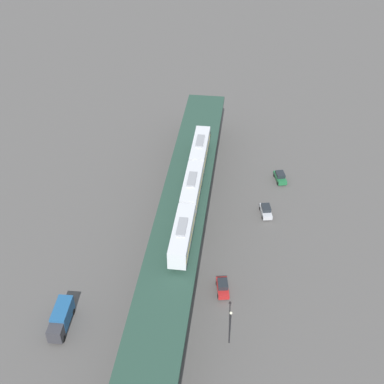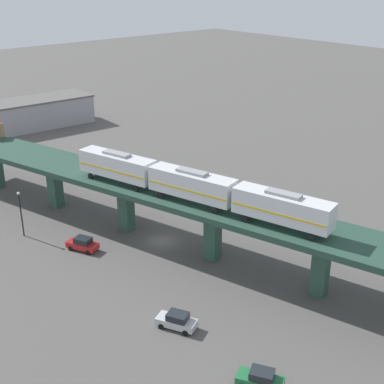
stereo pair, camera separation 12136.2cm
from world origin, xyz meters
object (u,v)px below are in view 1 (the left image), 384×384
object	(u,v)px
street_car_red	(223,287)
delivery_truck	(61,318)
street_car_green	(280,177)
street_car_silver	(266,210)
subway_train	(192,187)
street_lamp	(230,325)

from	to	relation	value
street_car_red	delivery_truck	distance (m)	26.05
street_car_green	street_car_silver	bearing A→B (deg)	90.97
subway_train	delivery_truck	world-z (taller)	subway_train
street_car_silver	street_lamp	size ratio (longest dim) A/B	0.68
delivery_truck	street_lamp	size ratio (longest dim) A/B	1.09
street_car_silver	street_car_red	world-z (taller)	same
street_car_green	street_lamp	xyz separation A→B (m)	(-3.24, 43.21, 3.17)
street_car_silver	delivery_truck	bearing A→B (deg)	59.99
street_car_red	street_lamp	size ratio (longest dim) A/B	0.68
delivery_truck	street_car_red	bearing A→B (deg)	-142.23
street_car_silver	street_car_green	size ratio (longest dim) A/B	1.01
street_car_green	delivery_truck	world-z (taller)	delivery_truck
street_car_red	delivery_truck	bearing A→B (deg)	37.77
street_car_silver	street_car_red	distance (m)	21.93
street_car_green	subway_train	bearing A→B (deg)	63.63
street_car_green	delivery_truck	size ratio (longest dim) A/B	0.63
street_lamp	street_car_silver	bearing A→B (deg)	-84.46
street_car_silver	delivery_truck	world-z (taller)	delivery_truck
street_car_green	delivery_truck	xyz separation A→B (m)	(21.65, 49.79, 0.82)
subway_train	street_car_silver	size ratio (longest dim) A/B	7.73
subway_train	street_car_silver	xyz separation A→B (m)	(-11.28, -10.39, -9.69)
street_car_red	subway_train	bearing A→B (deg)	-48.95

